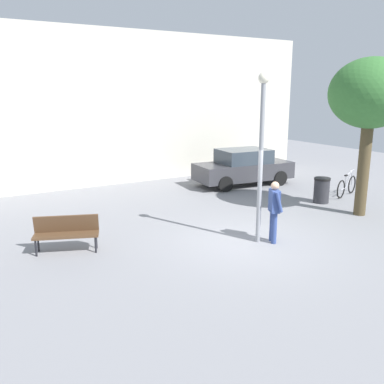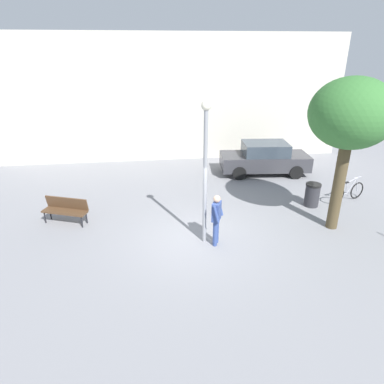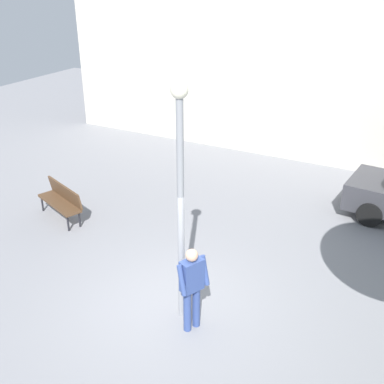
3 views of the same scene
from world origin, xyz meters
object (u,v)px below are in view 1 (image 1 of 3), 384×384
(park_bench, at_px, (66,231))
(parked_car_charcoal, at_px, (243,167))
(person_by_lamppost, at_px, (274,208))
(trash_bin, at_px, (322,190))
(bicycle_silver, at_px, (347,186))
(plaza_tree, at_px, (371,95))
(lamppost, at_px, (261,143))

(park_bench, xyz_separation_m, parked_car_charcoal, (8.58, 4.01, 0.23))
(park_bench, height_order, parked_car_charcoal, parked_car_charcoal)
(person_by_lamppost, xyz_separation_m, trash_bin, (4.27, 2.30, -0.50))
(person_by_lamppost, height_order, bicycle_silver, person_by_lamppost)
(person_by_lamppost, relative_size, plaza_tree, 0.33)
(person_by_lamppost, relative_size, bicycle_silver, 0.97)
(plaza_tree, distance_m, parked_car_charcoal, 6.40)
(lamppost, distance_m, person_by_lamppost, 1.75)
(person_by_lamppost, bearing_deg, park_bench, 156.68)
(lamppost, height_order, parked_car_charcoal, lamppost)
(trash_bin, bearing_deg, bicycle_silver, 8.20)
(bicycle_silver, distance_m, trash_bin, 1.65)
(lamppost, bearing_deg, park_bench, 157.53)
(lamppost, distance_m, trash_bin, 5.51)
(park_bench, xyz_separation_m, trash_bin, (9.23, 0.16, -0.08))
(lamppost, xyz_separation_m, bicycle_silver, (6.24, 2.31, -2.29))
(bicycle_silver, height_order, trash_bin, bicycle_silver)
(lamppost, xyz_separation_m, plaza_tree, (4.53, 0.33, 1.17))
(person_by_lamppost, height_order, parked_car_charcoal, person_by_lamppost)
(park_bench, relative_size, trash_bin, 1.80)
(trash_bin, bearing_deg, person_by_lamppost, -151.73)
(lamppost, relative_size, plaza_tree, 0.89)
(park_bench, bearing_deg, trash_bin, 0.99)
(bicycle_silver, xyz_separation_m, parked_car_charcoal, (-2.28, 3.61, 0.39))
(bicycle_silver, height_order, parked_car_charcoal, parked_car_charcoal)
(person_by_lamppost, distance_m, bicycle_silver, 6.45)
(plaza_tree, relative_size, parked_car_charcoal, 1.15)
(person_by_lamppost, xyz_separation_m, park_bench, (-4.96, 2.14, -0.42))
(person_by_lamppost, bearing_deg, plaza_tree, 7.57)
(plaza_tree, distance_m, trash_bin, 3.80)
(parked_car_charcoal, bearing_deg, park_bench, -154.95)
(lamppost, height_order, person_by_lamppost, lamppost)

